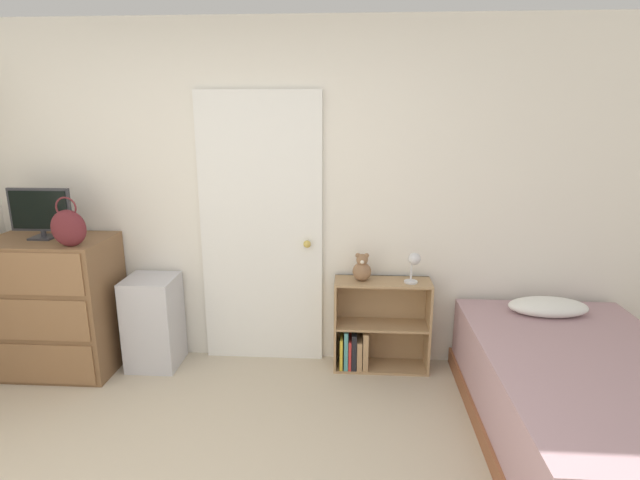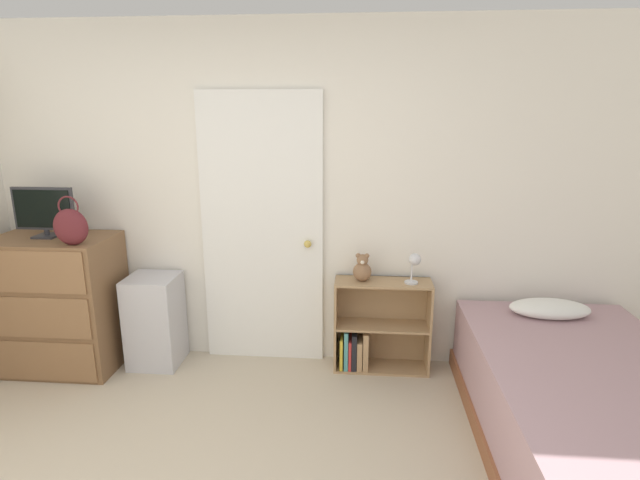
# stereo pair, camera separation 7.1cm
# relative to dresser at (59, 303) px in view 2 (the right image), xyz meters

# --- Properties ---
(wall_back) EXTENTS (10.00, 0.06, 2.55)m
(wall_back) POSITION_rel_dresser_xyz_m (1.49, 0.33, 0.77)
(wall_back) COLOR white
(wall_back) RESTS_ON ground_plane
(door_closed) EXTENTS (0.92, 0.09, 2.06)m
(door_closed) POSITION_rel_dresser_xyz_m (1.51, 0.28, 0.52)
(door_closed) COLOR white
(door_closed) RESTS_ON ground_plane
(dresser) EXTENTS (0.86, 0.56, 1.02)m
(dresser) POSITION_rel_dresser_xyz_m (0.00, 0.00, 0.00)
(dresser) COLOR brown
(dresser) RESTS_ON ground_plane
(tv) EXTENTS (0.45, 0.16, 0.37)m
(tv) POSITION_rel_dresser_xyz_m (-0.03, 0.02, 0.70)
(tv) COLOR #2D2D33
(tv) RESTS_ON dresser
(handbag) EXTENTS (0.24, 0.10, 0.34)m
(handbag) POSITION_rel_dresser_xyz_m (0.29, -0.19, 0.64)
(handbag) COLOR #591E23
(handbag) RESTS_ON dresser
(storage_bin) EXTENTS (0.37, 0.36, 0.70)m
(storage_bin) POSITION_rel_dresser_xyz_m (0.70, 0.10, -0.16)
(storage_bin) COLOR silver
(storage_bin) RESTS_ON ground_plane
(bookshelf) EXTENTS (0.71, 0.25, 0.70)m
(bookshelf) POSITION_rel_dresser_xyz_m (2.36, 0.16, -0.22)
(bookshelf) COLOR tan
(bookshelf) RESTS_ON ground_plane
(teddy_bear) EXTENTS (0.14, 0.14, 0.21)m
(teddy_bear) POSITION_rel_dresser_xyz_m (2.27, 0.15, 0.28)
(teddy_bear) COLOR #8C6647
(teddy_bear) RESTS_ON bookshelf
(desk_lamp) EXTENTS (0.11, 0.11, 0.23)m
(desk_lamp) POSITION_rel_dresser_xyz_m (2.64, 0.12, 0.35)
(desk_lamp) COLOR silver
(desk_lamp) RESTS_ON bookshelf
(bed) EXTENTS (1.20, 1.96, 0.65)m
(bed) POSITION_rel_dresser_xyz_m (3.57, -0.69, -0.24)
(bed) COLOR brown
(bed) RESTS_ON ground_plane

